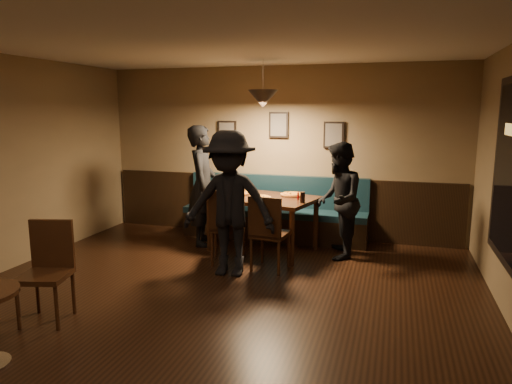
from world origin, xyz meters
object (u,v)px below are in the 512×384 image
cafe_chair_far (45,274)px  soda_glass (302,197)px  diner_front (229,204)px  diner_right (338,201)px  booth_bench (274,209)px  diner_left (203,186)px  tabasco_bottle (298,195)px  dining_table (263,224)px  chair_near_right (270,232)px  chair_near_left (228,225)px

cafe_chair_far → soda_glass: bearing=-141.9°
diner_front → diner_right: bearing=39.7°
booth_bench → cafe_chair_far: 3.87m
booth_bench → diner_left: size_ratio=1.61×
tabasco_bottle → diner_left: bearing=175.1°
dining_table → chair_near_right: 0.87m
soda_glass → cafe_chair_far: (-2.05, -2.67, -0.40)m
dining_table → diner_front: bearing=-82.4°
soda_glass → diner_front: bearing=-132.1°
booth_bench → diner_front: diner_front is taller
soda_glass → chair_near_left: bearing=-157.3°
chair_near_right → diner_left: bearing=153.2°
booth_bench → chair_near_right: chair_near_right is taller
chair_near_left → diner_right: size_ratio=0.63×
cafe_chair_far → chair_near_right: bearing=-143.3°
booth_bench → chair_near_left: size_ratio=2.87×
dining_table → chair_near_right: (0.33, -0.80, 0.09)m
chair_near_left → cafe_chair_far: chair_near_left is taller
chair_near_left → diner_front: (0.18, -0.46, 0.40)m
chair_near_left → cafe_chair_far: size_ratio=1.05×
diner_front → tabasco_bottle: 1.26m
dining_table → chair_near_left: bearing=-100.5°
diner_front → cafe_chair_far: bearing=-127.6°
diner_left → diner_front: (0.87, -1.19, -0.01)m
diner_left → diner_right: (2.11, -0.08, -0.10)m
tabasco_bottle → cafe_chair_far: 3.50m
booth_bench → soda_glass: bearing=-55.3°
chair_near_left → diner_left: diner_left is taller
dining_table → soda_glass: bearing=-9.4°
cafe_chair_far → diner_left: bearing=-112.2°
chair_near_right → diner_front: (-0.45, -0.33, 0.42)m
soda_glass → dining_table: bearing=157.0°
booth_bench → diner_front: size_ratio=1.62×
tabasco_bottle → diner_front: bearing=-122.2°
chair_near_right → cafe_chair_far: bearing=-122.6°
chair_near_right → cafe_chair_far: size_ratio=1.01×
chair_near_left → diner_front: size_ratio=0.57×
diner_right → soda_glass: bearing=-66.6°
booth_bench → dining_table: (-0.01, -0.66, -0.09)m
dining_table → diner_front: diner_front is taller
dining_table → cafe_chair_far: size_ratio=1.53×
chair_near_left → soda_glass: (0.96, 0.40, 0.37)m
diner_left → diner_right: bearing=-107.0°
chair_near_right → booth_bench: bearing=108.9°
diner_left → diner_front: size_ratio=1.01×
dining_table → diner_front: (-0.12, -1.13, 0.51)m
chair_near_right → cafe_chair_far: 2.76m
dining_table → tabasco_bottle: tabasco_bottle is taller
dining_table → diner_right: diner_right is taller
diner_left → tabasco_bottle: (1.54, -0.13, -0.05)m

